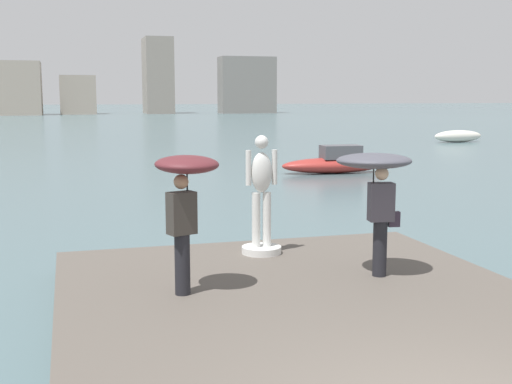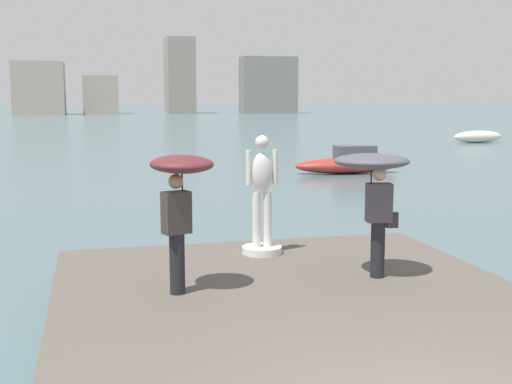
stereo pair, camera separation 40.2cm
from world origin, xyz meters
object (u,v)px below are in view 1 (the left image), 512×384
Objects in this scene: onlooker_right at (376,176)px; statue_white_figure at (262,205)px; boat_mid at (458,136)px; boat_far at (335,163)px; onlooker_left at (185,187)px.

statue_white_figure is at bearing 123.70° from onlooker_right.
boat_far is at bearing -135.90° from boat_mid.
onlooker_left is (-1.72, -2.05, 0.65)m from statue_white_figure.
onlooker_right is at bearing -124.46° from boat_mid.
onlooker_right reaches higher than boat_far.
onlooker_left is at bearing -177.64° from onlooker_right.
boat_mid is (21.49, 31.32, -1.57)m from onlooker_right.
boat_far is (7.43, 14.52, -0.86)m from statue_white_figure.
onlooker_left is at bearing -118.90° from boat_far.
onlooker_left is 0.54× the size of boat_mid.
onlooker_right is at bearing -110.49° from boat_far.
statue_white_figure is at bearing 49.92° from onlooker_left.
onlooker_left reaches higher than boat_mid.
boat_mid is 0.82× the size of boat_far.
statue_white_figure is 0.47× the size of boat_far.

